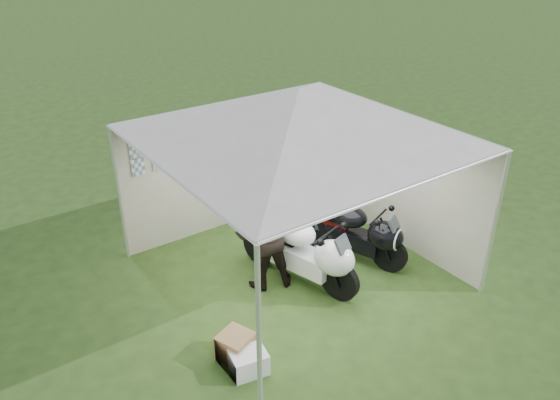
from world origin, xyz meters
The scene contains 10 objects.
ground centered at (0.00, 0.00, 0.00)m, with size 80.00×80.00×0.00m, color #2B441B.
canopy_tent centered at (0.00, 0.03, 2.58)m, with size 5.66×5.66×3.00m.
motorcycle_white centered at (-0.05, -0.26, 0.59)m, with size 0.89×2.10×1.06m.
motorcycle_black centered at (1.04, -0.25, 0.54)m, with size 0.96×1.87×0.97m.
paddock_stand centered at (0.71, 0.58, 0.14)m, with size 0.38×0.24×0.29m, color blue.
person_dark_jacket centered at (-0.57, 0.06, 0.88)m, with size 0.86×0.67×1.76m, color black.
person_blue_jacket centered at (0.79, 0.53, 0.96)m, with size 0.70×0.46×1.92m, color slate.
equipment_box centered at (1.65, 1.50, 0.27)m, with size 0.55×0.44×0.55m, color black.
crate_0 centered at (-1.75, -1.36, 0.15)m, with size 0.44×0.34×0.30m, color silver.
crate_1 centered at (-1.75, -1.05, 0.18)m, with size 0.40×0.40×0.35m, color olive.
Camera 1 is at (-4.35, -5.71, 5.06)m, focal length 35.00 mm.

